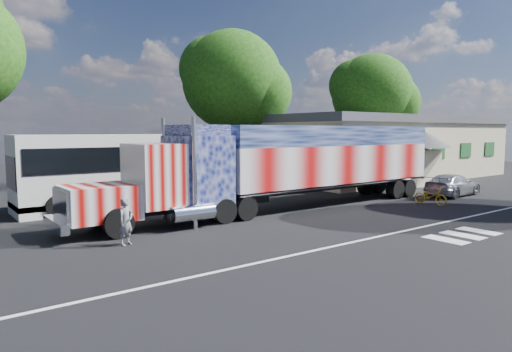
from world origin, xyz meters
TOP-DOWN VIEW (x-y plane):
  - ground at (0.00, 0.00)m, footprint 100.00×100.00m
  - lane_markings at (1.71, -3.77)m, footprint 30.00×2.67m
  - semi_truck at (2.98, 3.76)m, footprint 21.29×3.36m
  - coach_bus at (-2.56, 9.55)m, footprint 13.01×3.03m
  - hall_building at (19.92, 10.86)m, footprint 22.40×12.80m
  - parked_car at (13.83, 1.25)m, footprint 4.73×2.22m
  - woman at (-6.80, 1.50)m, footprint 0.71×0.61m
  - bicycle at (9.66, 0.13)m, footprint 0.89×1.85m
  - tree_ne_a at (7.92, 16.36)m, footprint 8.21×7.82m
  - tree_far_ne at (24.52, 16.01)m, footprint 8.37×7.97m

SIDE VIEW (x-z plane):
  - ground at x=0.00m, z-range 0.00..0.00m
  - lane_markings at x=1.71m, z-range 0.00..0.01m
  - bicycle at x=9.66m, z-range 0.00..0.93m
  - parked_car at x=13.83m, z-range 0.00..1.34m
  - woman at x=-6.80m, z-range 0.00..1.65m
  - coach_bus at x=-2.56m, z-range 0.07..3.85m
  - semi_truck at x=2.98m, z-range 0.07..4.60m
  - hall_building at x=19.92m, z-range 0.02..5.22m
  - tree_far_ne at x=24.52m, z-range 1.78..13.41m
  - tree_ne_a at x=7.92m, z-range 1.95..13.80m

